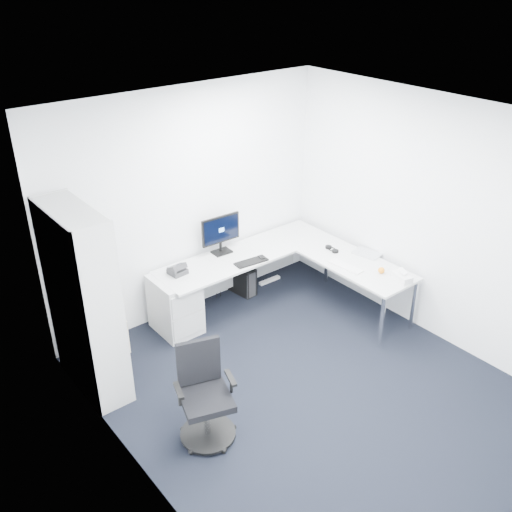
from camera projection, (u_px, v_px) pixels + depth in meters
ground at (309, 390)px, 5.75m from camera, size 4.20×4.20×0.00m
ceiling at (324, 125)px, 4.49m from camera, size 4.20×4.20×0.00m
wall_back at (189, 204)px, 6.57m from camera, size 3.60×0.02×2.70m
wall_left at (137, 350)px, 4.12m from camera, size 0.02×4.20×2.70m
wall_right at (437, 222)px, 6.12m from camera, size 0.02×4.20×2.70m
l_desk at (264, 288)px, 6.86m from camera, size 2.34×1.31×0.68m
drawer_pedestal at (175, 304)px, 6.54m from camera, size 0.44×0.55×0.68m
bookshelf at (84, 303)px, 5.40m from camera, size 0.38×0.97×1.94m
task_chair at (206, 397)px, 4.97m from camera, size 0.66×0.66×0.94m
black_pc_tower at (242, 279)px, 7.34m from camera, size 0.22×0.41×0.38m
beige_pc_tower at (114, 330)px, 6.32m from camera, size 0.24×0.45×0.41m
power_strip at (270, 280)px, 7.66m from camera, size 0.32×0.06×0.04m
monitor at (221, 234)px, 6.82m from camera, size 0.52×0.18×0.49m
black_keyboard at (251, 262)px, 6.71m from camera, size 0.42×0.19×0.02m
mouse at (261, 258)px, 6.79m from camera, size 0.07×0.10×0.03m
desk_phone at (177, 269)px, 6.45m from camera, size 0.20×0.20×0.13m
laptop at (368, 245)px, 6.85m from camera, size 0.39×0.38×0.23m
white_keyboard at (345, 266)px, 6.61m from camera, size 0.16×0.45×0.01m
headphones at (332, 248)px, 6.98m from camera, size 0.14×0.20×0.05m
orange_fruit at (381, 270)px, 6.47m from camera, size 0.07×0.07×0.07m
tissue_box at (402, 277)px, 6.32m from camera, size 0.17×0.26×0.08m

